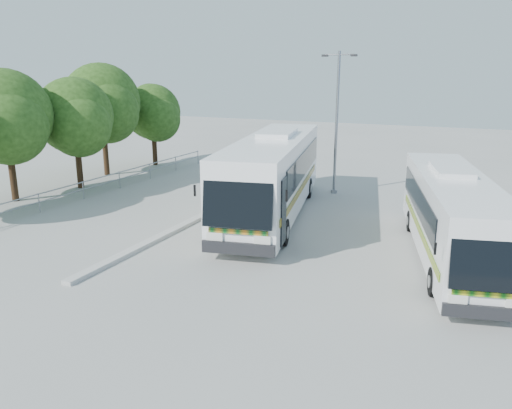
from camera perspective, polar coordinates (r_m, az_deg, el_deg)
The scene contains 10 objects.
ground at distance 20.70m, azimuth -4.44°, elevation -4.14°, with size 100.00×100.00×0.00m, color #A0A09A.
kerb_divider at distance 23.43m, azimuth -6.99°, elevation -1.72°, with size 0.40×16.00×0.15m, color #B2B2AD.
railing at distance 29.39m, azimuth -17.85°, elevation 2.42°, with size 0.06×22.00×1.00m.
tree_far_b at distance 29.15m, azimuth -26.65°, elevation 9.10°, with size 5.33×5.03×6.96m.
tree_far_c at distance 31.13m, azimuth -19.93°, elevation 9.48°, with size 4.97×4.69×6.49m.
tree_far_d at distance 34.60m, azimuth -17.12°, elevation 11.10°, with size 5.62×5.30×7.33m.
tree_far_e at distance 37.73m, azimuth -11.64°, elevation 10.30°, with size 4.54×4.28×5.92m.
coach_main at distance 23.84m, azimuth 1.97°, elevation 3.57°, with size 5.45×13.75×3.74m.
coach_adjacent at distance 19.62m, azimuth 21.47°, elevation -1.06°, with size 4.84×11.33×3.09m.
lamppost at distance 28.34m, azimuth 9.22°, elevation 9.85°, with size 1.92×0.33×7.83m.
Camera 1 is at (9.63, -17.03, 6.75)m, focal length 35.00 mm.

